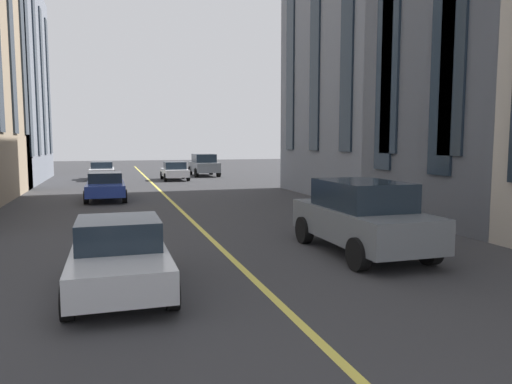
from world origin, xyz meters
name	(u,v)px	position (x,y,z in m)	size (l,w,h in m)	color
lane_centre_line	(184,213)	(20.00, 0.00, 0.00)	(80.00, 0.16, 0.01)	#D8C64C
car_grey_oncoming	(361,216)	(11.69, -3.37, 0.97)	(4.70, 2.14, 1.88)	slate
car_white_parked_a	(175,171)	(37.48, -1.89, 0.70)	(3.90, 1.89, 1.40)	silver
car_white_near	(102,170)	(39.71, 3.43, 0.70)	(4.40, 1.95, 1.37)	silver
car_silver_mid	(119,256)	(10.18, 2.69, 0.70)	(3.90, 1.89, 1.40)	#B7BABF
car_grey_far	(204,165)	(41.34, -4.90, 0.97)	(4.70, 2.14, 1.88)	slate
car_blue_trailing	(106,186)	(25.73, 3.06, 0.70)	(4.40, 1.95, 1.37)	navy
building_right_far	(460,19)	(20.49, -13.44, 8.74)	(17.50, 12.01, 17.47)	slate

